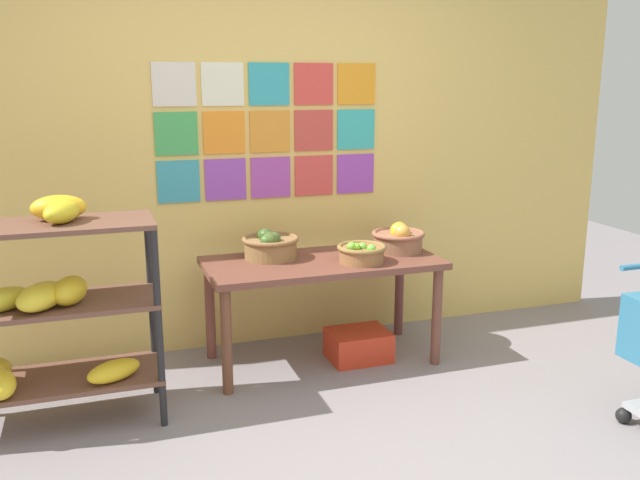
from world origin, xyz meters
The scene contains 7 objects.
back_wall_with_art centered at (0.00, 1.83, 1.45)m, with size 5.09×0.07×2.90m.
banana_shelf_unit centered at (-1.32, 1.00, 0.62)m, with size 0.98×0.50×1.17m.
display_table centered at (0.22, 1.35, 0.57)m, with size 1.41×0.66×0.65m.
fruit_basket_back_right centered at (0.42, 1.21, 0.71)m, with size 0.29×0.29×0.14m.
fruit_basket_left centered at (-0.07, 1.48, 0.74)m, with size 0.35×0.35×0.18m.
fruit_basket_centre centered at (0.74, 1.39, 0.74)m, with size 0.34×0.34×0.19m.
produce_crate_under_table centered at (0.44, 1.30, 0.09)m, with size 0.37×0.30×0.19m, color red.
Camera 1 is at (-1.07, -2.42, 1.70)m, focal length 38.18 mm.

